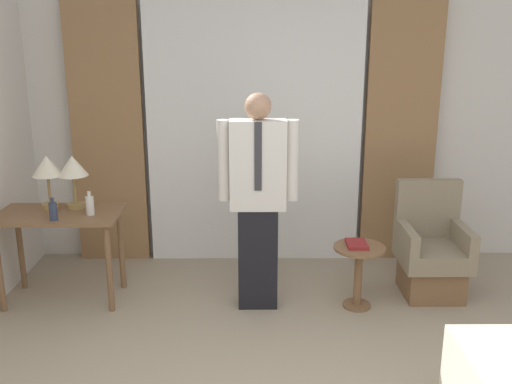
% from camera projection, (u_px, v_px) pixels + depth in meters
% --- Properties ---
extents(wall_back, '(10.00, 0.06, 2.70)m').
position_uv_depth(wall_back, '(254.00, 123.00, 5.56)').
color(wall_back, silver).
rests_on(wall_back, ground_plane).
extents(curtain_sheer_center, '(2.04, 0.06, 2.58)m').
position_uv_depth(curtain_sheer_center, '(254.00, 132.00, 5.45)').
color(curtain_sheer_center, white).
rests_on(curtain_sheer_center, ground_plane).
extents(curtain_drape_left, '(0.68, 0.06, 2.58)m').
position_uv_depth(curtain_drape_left, '(107.00, 132.00, 5.44)').
color(curtain_drape_left, '#997047').
rests_on(curtain_drape_left, ground_plane).
extents(curtain_drape_right, '(0.68, 0.06, 2.58)m').
position_uv_depth(curtain_drape_right, '(401.00, 131.00, 5.46)').
color(curtain_drape_right, '#997047').
rests_on(curtain_drape_right, ground_plane).
extents(desk, '(1.01, 0.57, 0.78)m').
position_uv_depth(desk, '(60.00, 228.00, 4.73)').
color(desk, brown).
rests_on(desk, ground_plane).
extents(table_lamp_left, '(0.25, 0.25, 0.45)m').
position_uv_depth(table_lamp_left, '(47.00, 169.00, 4.73)').
color(table_lamp_left, '#9E7F47').
rests_on(table_lamp_left, desk).
extents(table_lamp_right, '(0.25, 0.25, 0.45)m').
position_uv_depth(table_lamp_right, '(73.00, 169.00, 4.73)').
color(table_lamp_right, '#9E7F47').
rests_on(table_lamp_right, desk).
extents(bottle_near_edge, '(0.06, 0.06, 0.18)m').
position_uv_depth(bottle_near_edge, '(53.00, 211.00, 4.49)').
color(bottle_near_edge, '#2D3851').
rests_on(bottle_near_edge, desk).
extents(bottle_by_lamp, '(0.07, 0.07, 0.20)m').
position_uv_depth(bottle_by_lamp, '(90.00, 205.00, 4.62)').
color(bottle_by_lamp, silver).
rests_on(bottle_by_lamp, desk).
extents(person, '(0.64, 0.21, 1.77)m').
position_uv_depth(person, '(258.00, 195.00, 4.52)').
color(person, black).
rests_on(person, ground_plane).
extents(armchair, '(0.56, 0.58, 0.97)m').
position_uv_depth(armchair, '(431.00, 254.00, 4.93)').
color(armchair, brown).
rests_on(armchair, ground_plane).
extents(side_table, '(0.42, 0.42, 0.53)m').
position_uv_depth(side_table, '(359.00, 266.00, 4.66)').
color(side_table, brown).
rests_on(side_table, ground_plane).
extents(book, '(0.16, 0.22, 0.03)m').
position_uv_depth(book, '(357.00, 244.00, 4.63)').
color(book, maroon).
rests_on(book, side_table).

